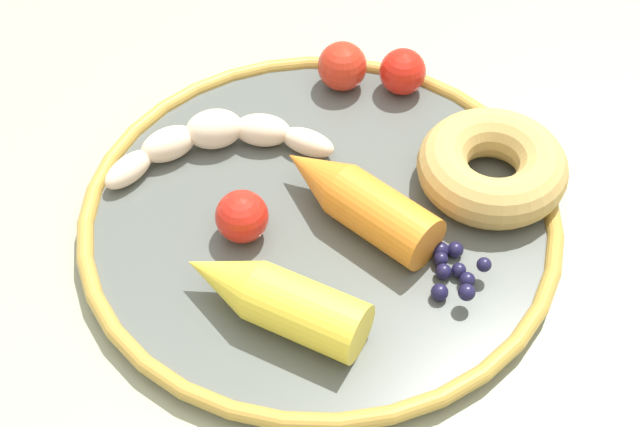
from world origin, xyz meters
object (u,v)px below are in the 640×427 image
object	(u,v)px
plate	(320,216)
carrot_yellow	(272,297)
dining_table	(335,345)
tomato_mid	(242,217)
donut	(492,167)
banana	(216,139)
blueberry_pile	(453,269)
carrot_orange	(356,199)
tomato_near	(342,66)
tomato_far	(403,72)

from	to	relation	value
plate	carrot_yellow	xyz separation A→B (m)	(-0.04, -0.09, 0.02)
dining_table	carrot_yellow	size ratio (longest dim) A/B	8.40
tomato_mid	donut	bearing A→B (deg)	11.28
carrot_yellow	tomato_mid	distance (m)	0.07
banana	blueberry_pile	distance (m)	0.20
dining_table	donut	size ratio (longest dim) A/B	9.92
dining_table	carrot_yellow	xyz separation A→B (m)	(-0.04, -0.04, 0.12)
blueberry_pile	tomato_mid	xyz separation A→B (m)	(-0.14, 0.05, 0.01)
blueberry_pile	dining_table	bearing A→B (deg)	166.90
carrot_orange	carrot_yellow	distance (m)	0.10
carrot_yellow	blueberry_pile	xyz separation A→B (m)	(0.12, 0.02, -0.01)
dining_table	blueberry_pile	world-z (taller)	blueberry_pile
blueberry_pile	tomato_near	distance (m)	0.21
donut	dining_table	bearing A→B (deg)	-151.19
plate	tomato_near	xyz separation A→B (m)	(0.03, 0.14, 0.02)
carrot_orange	blueberry_pile	bearing A→B (deg)	-42.69
plate	tomato_mid	world-z (taller)	tomato_mid
dining_table	banana	size ratio (longest dim) A/B	6.08
donut	carrot_orange	bearing A→B (deg)	-165.81
dining_table	blueberry_pile	xyz separation A→B (m)	(0.08, -0.02, 0.11)
dining_table	tomato_far	distance (m)	0.22
dining_table	carrot_orange	size ratio (longest dim) A/B	9.06
carrot_orange	donut	distance (m)	0.10
carrot_orange	tomato_near	bearing A→B (deg)	89.14
blueberry_pile	tomato_far	world-z (taller)	tomato_far
banana	carrot_yellow	bearing A→B (deg)	-76.29
donut	tomato_mid	size ratio (longest dim) A/B	2.92
dining_table	donut	bearing A→B (deg)	28.81
carrot_orange	tomato_near	xyz separation A→B (m)	(0.00, 0.14, -0.00)
carrot_orange	carrot_yellow	bearing A→B (deg)	-126.79
carrot_orange	tomato_near	distance (m)	0.14
plate	blueberry_pile	size ratio (longest dim) A/B	5.83
plate	tomato_far	bearing A→B (deg)	60.13
tomato_mid	tomato_far	distance (m)	0.19
carrot_yellow	banana	bearing A→B (deg)	103.71
dining_table	tomato_mid	bearing A→B (deg)	156.25
tomato_near	tomato_mid	distance (m)	0.17
tomato_near	tomato_mid	bearing A→B (deg)	-117.98
banana	carrot_yellow	size ratio (longest dim) A/B	1.38
plate	banana	distance (m)	0.10
donut	tomato_far	distance (m)	0.12
carrot_orange	tomato_mid	world-z (taller)	carrot_orange
donut	plate	bearing A→B (deg)	-170.80
banana	blueberry_pile	world-z (taller)	banana
carrot_orange	tomato_mid	bearing A→B (deg)	-172.52
dining_table	plate	size ratio (longest dim) A/B	3.13
dining_table	plate	xyz separation A→B (m)	(-0.01, 0.04, 0.10)
carrot_yellow	donut	xyz separation A→B (m)	(0.16, 0.11, -0.00)
tomato_far	donut	bearing A→B (deg)	-64.74
plate	carrot_yellow	world-z (taller)	carrot_yellow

